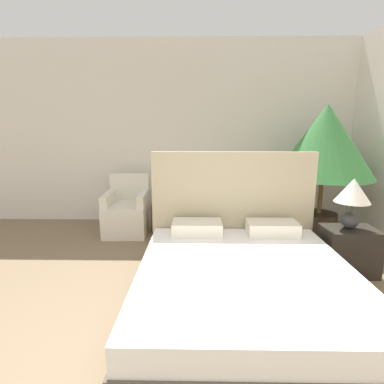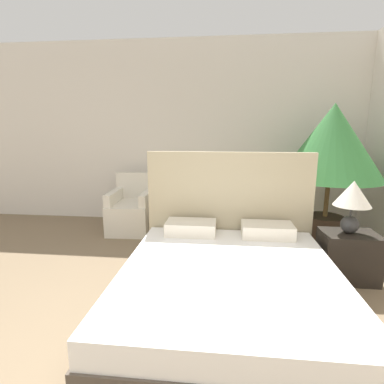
% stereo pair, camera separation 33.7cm
% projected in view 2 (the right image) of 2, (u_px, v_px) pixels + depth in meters
% --- Properties ---
extents(wall_back, '(10.00, 0.06, 2.90)m').
position_uv_depth(wall_back, '(197.00, 134.00, 4.85)').
color(wall_back, silver).
rests_on(wall_back, ground_plane).
extents(bed, '(1.82, 2.00, 1.28)m').
position_uv_depth(bed, '(229.00, 280.00, 2.56)').
color(bed, '#4C4238').
rests_on(bed, ground_plane).
extents(armchair_near_window_left, '(0.63, 0.74, 0.85)m').
position_uv_depth(armchair_near_window_left, '(131.00, 213.00, 4.55)').
color(armchair_near_window_left, silver).
rests_on(armchair_near_window_left, ground_plane).
extents(armchair_near_window_right, '(0.63, 0.74, 0.85)m').
position_uv_depth(armchair_near_window_right, '(199.00, 215.00, 4.44)').
color(armchair_near_window_right, silver).
rests_on(armchair_near_window_right, ground_plane).
extents(potted_palm, '(1.31, 1.31, 1.85)m').
position_uv_depth(potted_palm, '(332.00, 147.00, 3.88)').
color(potted_palm, '#38281E').
rests_on(potted_palm, ground_plane).
extents(nightstand, '(0.54, 0.38, 0.50)m').
position_uv_depth(nightstand, '(348.00, 256.00, 3.05)').
color(nightstand, black).
rests_on(nightstand, ground_plane).
extents(table_lamp, '(0.35, 0.35, 0.53)m').
position_uv_depth(table_lamp, '(353.00, 198.00, 2.94)').
color(table_lamp, '#333333').
rests_on(table_lamp, nightstand).
extents(side_table, '(0.31, 0.31, 0.44)m').
position_uv_depth(side_table, '(165.00, 217.00, 4.53)').
color(side_table, brown).
rests_on(side_table, ground_plane).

